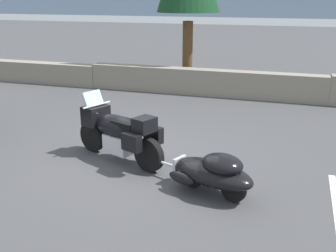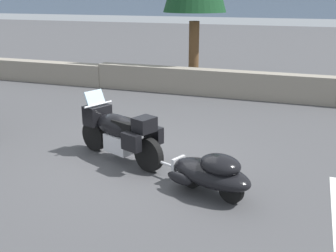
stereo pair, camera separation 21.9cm
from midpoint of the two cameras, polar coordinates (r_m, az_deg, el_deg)
ground_plane at (r=8.49m, az=-5.03°, el=-4.44°), size 80.00×80.00×0.00m
stone_guard_wall at (r=13.71m, az=4.87°, el=6.11°), size 24.00×0.56×0.91m
touring_motorcycle at (r=8.18m, az=-7.77°, el=-0.75°), size 2.19×1.25×1.33m
car_shaped_trailer at (r=6.83m, az=5.45°, el=-6.42°), size 2.17×1.22×0.76m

